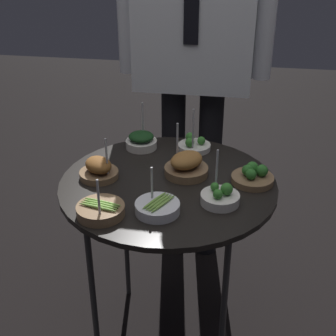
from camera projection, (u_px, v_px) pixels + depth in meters
ground_plane at (168, 336)px, 1.86m from camera, size 8.00×8.00×0.00m
serving_cart at (168, 194)px, 1.55m from camera, size 0.71×0.71×0.71m
bowl_asparagus_far_rim at (159, 207)px, 1.36m from camera, size 0.13×0.13×0.13m
bowl_roast_back_right at (186, 165)px, 1.56m from camera, size 0.15×0.15×0.17m
bowl_broccoli_front_left at (220, 197)px, 1.40m from camera, size 0.12×0.12×0.16m
bowl_roast_mid_right at (99, 169)px, 1.54m from camera, size 0.13×0.13×0.15m
bowl_asparagus_front_center at (101, 210)px, 1.35m from camera, size 0.14×0.14×0.14m
bowl_spinach_front_right at (141, 141)px, 1.74m from camera, size 0.12×0.12×0.17m
bowl_broccoli_mid_left at (253, 176)px, 1.52m from camera, size 0.14×0.14×0.06m
bowl_broccoli_near_rim at (194, 145)px, 1.74m from camera, size 0.12×0.12×0.17m
waiter_figure at (195, 29)px, 1.86m from camera, size 0.63×0.24×1.71m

